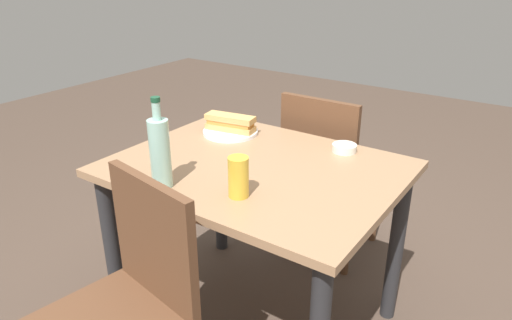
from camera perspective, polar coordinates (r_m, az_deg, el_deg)
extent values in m
plane|color=#47382D|center=(2.13, 0.00, -18.57)|extent=(8.00, 8.00, 0.00)
cube|color=#997251|center=(1.74, 0.00, -1.06)|extent=(1.03, 0.80, 0.03)
cylinder|color=#262628|center=(1.98, -16.96, -10.80)|extent=(0.06, 0.06, 0.69)
cylinder|color=#262628|center=(2.39, -4.38, -3.53)|extent=(0.06, 0.06, 0.69)
cylinder|color=#262628|center=(2.02, 16.61, -10.08)|extent=(0.06, 0.06, 0.69)
cube|color=brown|center=(2.39, 9.29, -1.15)|extent=(0.40, 0.40, 0.02)
cube|color=brown|center=(2.15, 7.50, 2.22)|extent=(0.38, 0.03, 0.40)
cylinder|color=brown|center=(2.58, 14.32, -5.27)|extent=(0.04, 0.04, 0.43)
cylinder|color=brown|center=(2.70, 7.22, -3.30)|extent=(0.04, 0.04, 0.43)
cylinder|color=brown|center=(2.29, 11.03, -8.95)|extent=(0.04, 0.04, 0.43)
cylinder|color=brown|center=(2.42, 3.22, -6.50)|extent=(0.04, 0.04, 0.43)
cube|color=brown|center=(1.45, -12.29, -9.46)|extent=(0.38, 0.10, 0.40)
cylinder|color=white|center=(2.04, -3.11, 3.42)|extent=(0.24, 0.24, 0.01)
cube|color=tan|center=(2.03, -3.12, 3.95)|extent=(0.22, 0.10, 0.02)
cube|color=#CC8438|center=(2.03, -3.14, 4.52)|extent=(0.21, 0.09, 0.02)
cube|color=tan|center=(2.02, -3.15, 5.10)|extent=(0.22, 0.10, 0.02)
cube|color=silver|center=(2.06, -1.47, 3.95)|extent=(0.10, 0.02, 0.00)
cube|color=#59331E|center=(2.11, -3.60, 4.39)|extent=(0.08, 0.02, 0.01)
cylinder|color=#99C6B7|center=(1.56, -11.54, 0.72)|extent=(0.07, 0.07, 0.23)
cylinder|color=#99C6B7|center=(1.51, -11.98, 5.84)|extent=(0.03, 0.03, 0.06)
cylinder|color=#19472D|center=(1.50, -12.10, 7.20)|extent=(0.03, 0.03, 0.02)
cylinder|color=gold|center=(1.49, -2.14, -2.07)|extent=(0.07, 0.07, 0.13)
cylinder|color=silver|center=(1.88, 10.65, 1.45)|extent=(0.10, 0.10, 0.03)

